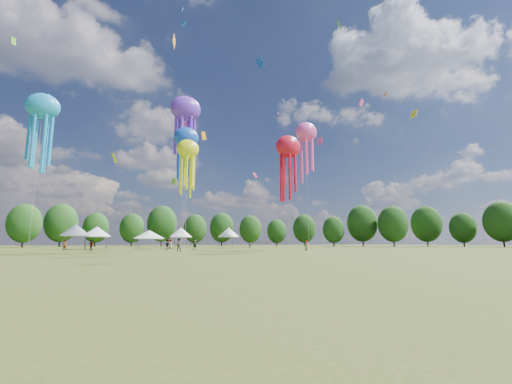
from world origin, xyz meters
name	(u,v)px	position (x,y,z in m)	size (l,w,h in m)	color
ground	(385,265)	(0.00, 0.00, 0.00)	(300.00, 300.00, 0.00)	#384416
spectator_near	(178,245)	(-4.28, 30.96, 0.87)	(0.85, 0.66, 1.75)	gray
spectators_far	(187,245)	(0.03, 44.30, 0.86)	(34.36, 22.70, 1.86)	gray
festival_tents	(145,232)	(-5.75, 54.55, 3.20)	(33.99, 11.58, 4.44)	#47474C
show_kites	(215,137)	(2.77, 37.96, 18.70)	(50.46, 20.79, 26.58)	blue
small_kites	(190,73)	(-1.24, 40.45, 30.60)	(67.56, 53.58, 45.93)	blue
treeline	(150,218)	(-3.87, 62.51, 6.54)	(201.57, 95.24, 13.43)	#38281C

